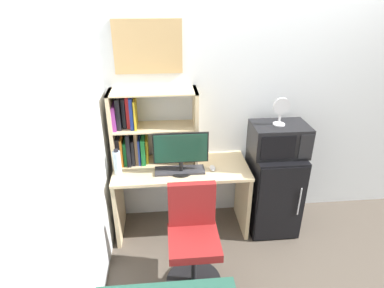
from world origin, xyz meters
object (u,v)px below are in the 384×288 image
Objects in this scene: water_bottle at (117,162)px; desk_fan at (281,110)px; desk_chair at (193,243)px; computer_mouse at (212,168)px; mini_fridge at (273,190)px; wall_corkboard at (148,47)px; monitor at (181,151)px; hutch_bookshelf at (140,129)px; keyboard at (180,170)px; microwave at (279,139)px.

desk_fan reaches higher than water_bottle.
desk_fan is at bearing 37.16° from desk_chair.
mini_fridge is (0.63, 0.05, -0.32)m from computer_mouse.
mini_fridge is 1.40× the size of wall_corkboard.
computer_mouse is (0.29, 0.02, -0.20)m from monitor.
water_bottle is 0.28× the size of desk_chair.
hutch_bookshelf reaches higher than desk_chair.
desk_chair is (0.42, -0.82, -0.67)m from hutch_bookshelf.
monitor is 0.83× the size of wall_corkboard.
monitor is at bearing -49.73° from keyboard.
monitor is 1.92× the size of desk_fan.
monitor is 1.06m from mini_fridge.
water_bottle is at bearing 136.24° from desk_chair.
mini_fridge is at bearing 6.10° from desk_fan.
computer_mouse is at bearing -18.93° from hutch_bookshelf.
keyboard is 0.97m from microwave.
computer_mouse is 0.71m from mini_fridge.
mini_fridge is at bearing 36.57° from desk_chair.
computer_mouse is at bearing 68.18° from desk_chair.
desk_fan is at bearing -166.15° from microwave.
desk_chair is (-0.87, -0.65, -0.59)m from microwave.
desk_fan is 0.29× the size of desk_chair.
mini_fridge is at bearing 1.58° from water_bottle.
keyboard is at bearing 96.56° from desk_chair.
hutch_bookshelf is 1.14m from desk_chair.
hutch_bookshelf reaches higher than water_bottle.
water_bottle is at bearing 178.74° from keyboard.
microwave is 0.58× the size of desk_chair.
desk_chair is at bearing -83.44° from keyboard.
microwave is at bearing 13.85° from desk_fan.
computer_mouse is at bearing 3.92° from monitor.
wall_corkboard reaches higher than water_bottle.
microwave is (0.92, 0.07, 0.05)m from monitor.
desk_chair is at bearing -84.47° from monitor.
mini_fridge is at bearing -90.28° from microwave.
desk_fan is (-0.02, -0.01, 0.29)m from microwave.
wall_corkboard is at bearing 165.79° from mini_fridge.
desk_fan is (-0.02, -0.00, 0.86)m from mini_fridge.
microwave is at bearing -7.76° from hutch_bookshelf.
water_bottle is at bearing -178.42° from mini_fridge.
wall_corkboard reaches higher than desk_chair.
computer_mouse reaches higher than keyboard.
desk_chair is at bearing -111.82° from computer_mouse.
keyboard is 0.99m from mini_fridge.
wall_corkboard is at bearing 165.43° from desk_fan.
microwave is 1.23m from desk_chair.
monitor is at bearing -176.08° from computer_mouse.
water_bottle is at bearing 177.34° from monitor.
mini_fridge is at bearing 3.28° from keyboard.
water_bottle is at bearing -178.30° from microwave.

